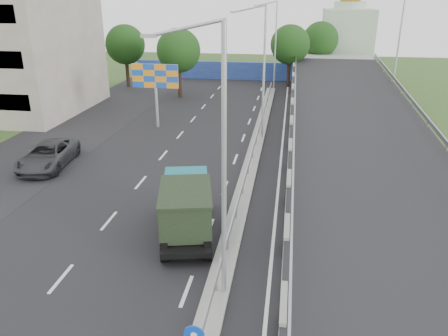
% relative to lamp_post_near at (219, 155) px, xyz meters
% --- Properties ---
extents(road_surface, '(26.00, 90.00, 0.04)m').
position_rel_lamp_post_near_xyz_m(road_surface, '(-3.11, 14.00, -5.81)').
color(road_surface, black).
rests_on(road_surface, ground).
extents(parking_strip, '(8.00, 90.00, 0.05)m').
position_rel_lamp_post_near_xyz_m(parking_strip, '(-16.11, 14.00, -5.81)').
color(parking_strip, black).
rests_on(parking_strip, ground).
extents(median, '(1.00, 44.00, 0.20)m').
position_rel_lamp_post_near_xyz_m(median, '(-0.11, 18.00, -5.71)').
color(median, gray).
rests_on(median, ground).
extents(overpass_ramp, '(10.00, 50.00, 3.50)m').
position_rel_lamp_post_near_xyz_m(overpass_ramp, '(7.39, 18.00, -4.06)').
color(overpass_ramp, gray).
rests_on(overpass_ramp, ground).
extents(median_guardrail, '(0.09, 44.00, 0.71)m').
position_rel_lamp_post_near_xyz_m(median_guardrail, '(-0.11, 18.00, -5.06)').
color(median_guardrail, gray).
rests_on(median_guardrail, median).
extents(lamp_post_near, '(2.74, 0.18, 10.08)m').
position_rel_lamp_post_near_xyz_m(lamp_post_near, '(0.00, 0.00, 0.00)').
color(lamp_post_near, '#B2B5B7').
rests_on(lamp_post_near, median).
extents(lamp_post_mid, '(2.74, 0.18, 10.08)m').
position_rel_lamp_post_near_xyz_m(lamp_post_mid, '(0.00, 20.00, 0.00)').
color(lamp_post_mid, '#B2B5B7').
rests_on(lamp_post_mid, median).
extents(lamp_post_far, '(2.74, 0.18, 10.08)m').
position_rel_lamp_post_near_xyz_m(lamp_post_far, '(0.00, 40.00, 0.00)').
color(lamp_post_far, '#B2B5B7').
rests_on(lamp_post_far, median).
extents(blue_wall, '(30.00, 0.50, 2.40)m').
position_rel_lamp_post_near_xyz_m(blue_wall, '(-4.11, 46.00, -4.61)').
color(blue_wall, '#2B309F').
rests_on(blue_wall, ground).
extents(church, '(7.00, 7.00, 13.80)m').
position_rel_lamp_post_near_xyz_m(church, '(9.89, 54.00, -0.50)').
color(church, '#B2CCAD').
rests_on(church, ground).
extents(billboard, '(4.00, 0.24, 5.50)m').
position_rel_lamp_post_near_xyz_m(billboard, '(-9.11, 22.00, -1.62)').
color(billboard, '#B2B5B7').
rests_on(billboard, ground).
extents(tree_left_mid, '(4.80, 4.80, 7.60)m').
position_rel_lamp_post_near_xyz_m(tree_left_mid, '(-10.11, 34.00, -0.63)').
color(tree_left_mid, black).
rests_on(tree_left_mid, ground).
extents(tree_median_far, '(4.80, 4.80, 7.60)m').
position_rel_lamp_post_near_xyz_m(tree_median_far, '(1.89, 42.00, -0.63)').
color(tree_median_far, black).
rests_on(tree_median_far, ground).
extents(tree_left_far, '(4.80, 4.80, 7.60)m').
position_rel_lamp_post_near_xyz_m(tree_left_far, '(-18.11, 39.00, -0.63)').
color(tree_left_far, black).
rests_on(tree_left_far, ground).
extents(tree_ramp_far, '(4.80, 4.80, 7.60)m').
position_rel_lamp_post_near_xyz_m(tree_ramp_far, '(5.89, 49.00, -0.63)').
color(tree_ramp_far, black).
rests_on(tree_ramp_far, ground).
extents(dump_truck, '(3.46, 6.36, 2.66)m').
position_rel_lamp_post_near_xyz_m(dump_truck, '(-2.35, 4.48, -4.34)').
color(dump_truck, black).
rests_on(dump_truck, ground).
extents(parked_car_c, '(3.33, 6.10, 1.62)m').
position_rel_lamp_post_near_xyz_m(parked_car_c, '(-13.68, 11.77, -5.00)').
color(parked_car_c, '#323437').
rests_on(parked_car_c, ground).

